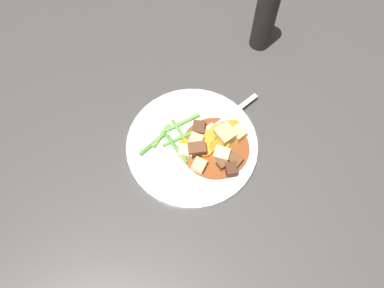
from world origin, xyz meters
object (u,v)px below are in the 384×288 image
object	(u,v)px
dinner_plate	(192,145)
meat_chunk_3	(199,128)
carrot_slice_1	(204,149)
carrot_slice_6	(226,129)
carrot_slice_5	(217,132)
carrot_slice_7	(216,147)
potato_chunk_5	(196,139)
meat_chunk_4	(231,170)
carrot_slice_0	(207,137)
potato_chunk_1	(238,133)
meat_chunk_1	(222,164)
carrot_slice_2	(234,127)
potato_chunk_3	(186,152)
potato_chunk_4	(222,155)
meat_chunk_2	(197,150)
fork	(223,120)
pepper_mill	(265,19)
carrot_slice_3	(185,146)
potato_chunk_2	(225,135)
meat_chunk_0	(235,160)
carrot_slice_4	(222,144)
potato_chunk_0	(199,166)

from	to	relation	value
dinner_plate	meat_chunk_3	distance (m)	0.04
carrot_slice_1	carrot_slice_6	size ratio (longest dim) A/B	1.16
carrot_slice_5	carrot_slice_7	xyz separation A→B (m)	(-0.01, -0.03, 0.00)
potato_chunk_5	meat_chunk_4	xyz separation A→B (m)	(0.06, -0.07, -0.00)
carrot_slice_0	carrot_slice_1	distance (m)	0.03
carrot_slice_6	potato_chunk_1	size ratio (longest dim) A/B	1.13
carrot_slice_7	meat_chunk_1	bearing A→B (deg)	-77.39
meat_chunk_4	carrot_slice_7	bearing A→B (deg)	114.42
carrot_slice_2	potato_chunk_5	world-z (taller)	potato_chunk_5
carrot_slice_1	carrot_slice_6	world-z (taller)	same
potato_chunk_3	potato_chunk_4	xyz separation A→B (m)	(0.07, -0.01, 0.00)
dinner_plate	meat_chunk_2	size ratio (longest dim) A/B	7.69
carrot_slice_1	carrot_slice_2	xyz separation A→B (m)	(0.06, 0.04, 0.00)
potato_chunk_4	meat_chunk_3	distance (m)	0.07
carrot_slice_0	fork	bearing A→B (deg)	45.23
carrot_slice_5	carrot_slice_6	bearing A→B (deg)	14.95
potato_chunk_1	pepper_mill	xyz separation A→B (m)	(0.08, 0.24, 0.05)
carrot_slice_1	potato_chunk_3	bearing A→B (deg)	-172.66
carrot_slice_5	meat_chunk_2	xyz separation A→B (m)	(-0.04, -0.04, 0.01)
meat_chunk_2	fork	world-z (taller)	meat_chunk_2
carrot_slice_5	carrot_slice_1	bearing A→B (deg)	-129.53
carrot_slice_2	meat_chunk_2	distance (m)	0.09
dinner_plate	meat_chunk_4	distance (m)	0.10
carrot_slice_7	potato_chunk_3	size ratio (longest dim) A/B	0.92
carrot_slice_3	carrot_slice_0	bearing A→B (deg)	19.37
dinner_plate	pepper_mill	bearing A→B (deg)	54.67
carrot_slice_1	fork	distance (m)	0.08
carrot_slice_3	potato_chunk_1	world-z (taller)	potato_chunk_1
dinner_plate	potato_chunk_4	bearing A→B (deg)	-32.20
meat_chunk_4	carrot_slice_1	bearing A→B (deg)	132.81
carrot_slice_1	carrot_slice_6	xyz separation A→B (m)	(0.05, 0.04, 0.00)
carrot_slice_0	meat_chunk_2	world-z (taller)	meat_chunk_2
carrot_slice_2	meat_chunk_1	distance (m)	0.09
pepper_mill	carrot_slice_1	bearing A→B (deg)	-120.24
carrot_slice_0	carrot_slice_5	distance (m)	0.02
carrot_slice_0	carrot_slice_6	size ratio (longest dim) A/B	1.02
dinner_plate	pepper_mill	distance (m)	0.31
potato_chunk_2	potato_chunk_3	xyz separation A→B (m)	(-0.08, -0.03, -0.00)
carrot_slice_3	meat_chunk_0	world-z (taller)	meat_chunk_0
carrot_slice_3	meat_chunk_0	size ratio (longest dim) A/B	0.94
carrot_slice_6	meat_chunk_0	world-z (taller)	meat_chunk_0
potato_chunk_1	meat_chunk_4	xyz separation A→B (m)	(-0.02, -0.07, -0.00)
carrot_slice_4	fork	world-z (taller)	carrot_slice_4
carrot_slice_1	potato_chunk_0	world-z (taller)	potato_chunk_0
meat_chunk_3	pepper_mill	xyz separation A→B (m)	(0.16, 0.22, 0.05)
carrot_slice_1	meat_chunk_2	world-z (taller)	meat_chunk_2
carrot_slice_4	potato_chunk_1	xyz separation A→B (m)	(0.03, 0.02, 0.01)
carrot_slice_1	carrot_slice_6	distance (m)	0.06
meat_chunk_4	fork	size ratio (longest dim) A/B	0.16
meat_chunk_4	pepper_mill	world-z (taller)	pepper_mill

